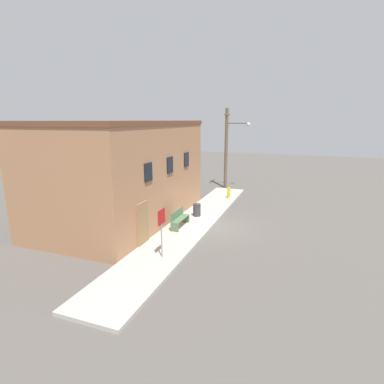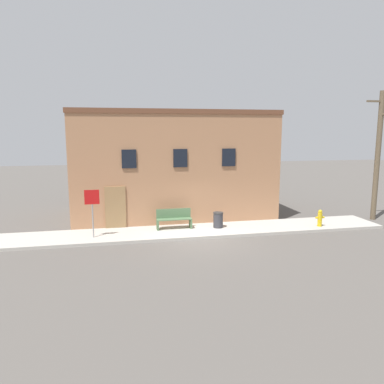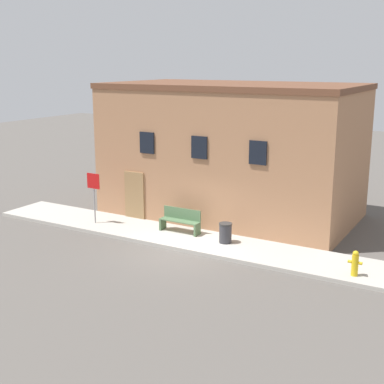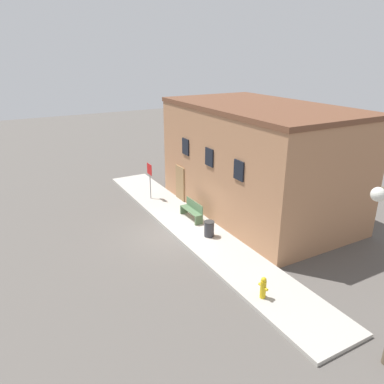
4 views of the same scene
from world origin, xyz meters
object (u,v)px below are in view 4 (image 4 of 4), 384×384
at_px(bench, 192,210).
at_px(stop_sign, 150,175).
at_px(trash_bin, 209,229).
at_px(fire_hydrant, 263,287).

bearing_deg(bench, stop_sign, -168.38).
bearing_deg(trash_bin, bench, 172.63).
distance_m(stop_sign, trash_bin, 6.06).
distance_m(stop_sign, bench, 4.00).
relative_size(bench, trash_bin, 2.22).
bearing_deg(trash_bin, fire_hydrant, -9.24).
bearing_deg(bench, trash_bin, -7.37).
xyz_separation_m(fire_hydrant, stop_sign, (-10.98, 0.32, 1.08)).
bearing_deg(fire_hydrant, bench, 171.32).
height_order(stop_sign, bench, stop_sign).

